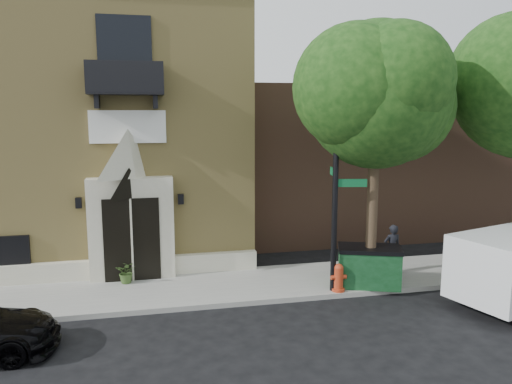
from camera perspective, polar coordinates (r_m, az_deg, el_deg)
ground at (r=14.02m, az=-9.83°, el=-13.45°), size 120.00×120.00×0.00m
sidewalk at (r=15.45m, az=-6.33°, el=-10.89°), size 42.00×3.00×0.15m
church at (r=21.06m, az=-19.39°, el=6.69°), size 12.20×11.01×9.30m
neighbour_building at (r=25.32m, az=17.20°, el=3.89°), size 18.00×8.00×6.40m
street_tree_left at (r=14.79m, az=13.88°, el=10.87°), size 4.97×4.38×7.77m
street_sign at (r=14.42m, az=9.11°, el=0.71°), size 0.97×1.10×6.19m
fire_hydrant at (r=15.00m, az=9.41°, el=-9.63°), size 0.47×0.38×0.83m
dumpster at (r=15.56m, az=12.80°, el=-8.24°), size 2.09×1.61×1.21m
planter at (r=15.99m, az=-14.54°, el=-8.83°), size 0.73×0.66×0.70m
pedestrian_near at (r=16.92m, az=15.29°, el=-6.27°), size 0.59×0.39×1.60m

